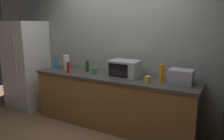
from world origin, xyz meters
The scene contains 14 objects.
ground_plane centered at (0.00, 0.00, 0.00)m, with size 8.00×8.00×0.00m, color #93704C.
back_wall centered at (0.00, 0.81, 1.35)m, with size 6.40×0.10×2.70m, color #9EA399.
counter_run centered at (0.00, 0.40, 0.45)m, with size 2.84×0.64×0.90m.
refrigerator centered at (-2.05, 0.40, 0.90)m, with size 0.72×0.73×1.80m.
microwave centered at (0.21, 0.45, 1.04)m, with size 0.48×0.35×0.27m.
toaster_oven centered at (1.11, 0.46, 1.01)m, with size 0.34×0.26×0.21m, color #B7BABF.
paper_towel_roll centered at (-1.01, 0.45, 1.04)m, with size 0.12×0.12×0.27m, color white.
bottle_spray_cleaner centered at (-1.27, 0.45, 1.04)m, with size 0.06×0.06×0.28m, color #338CE5.
bottle_wine centered at (-0.55, 0.47, 1.00)m, with size 0.06×0.06×0.20m, color #1E3F19.
bottle_dish_soap centered at (0.83, 0.44, 1.03)m, with size 0.07×0.07×0.27m, color orange.
bottle_hot_sauce centered at (-0.79, 0.23, 1.00)m, with size 0.06×0.06×0.19m, color red.
mug_blue centered at (-0.16, 0.64, 0.95)m, with size 0.09×0.09×0.10m, color #2D4CB2.
mug_green centered at (-0.34, 0.40, 0.95)m, with size 0.08×0.08×0.10m, color #2D8C47.
mug_yellow centered at (0.67, 0.28, 0.95)m, with size 0.09×0.09×0.10m, color yellow.
Camera 1 is at (1.69, -2.71, 1.78)m, focal length 35.03 mm.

